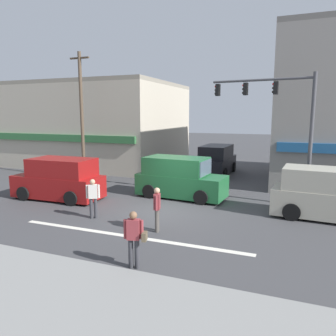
{
  "coord_description": "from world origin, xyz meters",
  "views": [
    {
      "loc": [
        5.44,
        -13.38,
        4.33
      ],
      "look_at": [
        -0.59,
        2.0,
        1.6
      ],
      "focal_mm": 35.0,
      "sensor_mm": 36.0,
      "label": 1
    }
  ],
  "objects_px": {
    "utility_pole_near_left": "(82,115)",
    "van_approaching_near": "(329,195)",
    "pedestrian_mid_crossing": "(157,207)",
    "pedestrian_far_side": "(93,196)",
    "van_crossing_leftbound": "(180,178)",
    "pedestrian_foreground_with_bag": "(134,236)",
    "van_crossing_rightbound": "(217,160)",
    "van_crossing_center": "(60,180)",
    "traffic_light_mast": "(283,115)"
  },
  "relations": [
    {
      "from": "van_approaching_near",
      "to": "pedestrian_foreground_with_bag",
      "type": "height_order",
      "value": "van_approaching_near"
    },
    {
      "from": "traffic_light_mast",
      "to": "van_crossing_rightbound",
      "type": "height_order",
      "value": "traffic_light_mast"
    },
    {
      "from": "utility_pole_near_left",
      "to": "pedestrian_mid_crossing",
      "type": "relative_size",
      "value": 4.93
    },
    {
      "from": "pedestrian_foreground_with_bag",
      "to": "pedestrian_far_side",
      "type": "height_order",
      "value": "same"
    },
    {
      "from": "van_crossing_center",
      "to": "pedestrian_far_side",
      "type": "height_order",
      "value": "van_crossing_center"
    },
    {
      "from": "pedestrian_far_side",
      "to": "van_crossing_rightbound",
      "type": "bearing_deg",
      "value": 78.3
    },
    {
      "from": "van_crossing_rightbound",
      "to": "pedestrian_far_side",
      "type": "bearing_deg",
      "value": -101.7
    },
    {
      "from": "utility_pole_near_left",
      "to": "van_crossing_leftbound",
      "type": "height_order",
      "value": "utility_pole_near_left"
    },
    {
      "from": "traffic_light_mast",
      "to": "van_crossing_leftbound",
      "type": "distance_m",
      "value": 5.95
    },
    {
      "from": "utility_pole_near_left",
      "to": "van_crossing_center",
      "type": "relative_size",
      "value": 1.77
    },
    {
      "from": "traffic_light_mast",
      "to": "pedestrian_foreground_with_bag",
      "type": "xyz_separation_m",
      "value": [
        -3.39,
        -8.82,
        -3.35
      ]
    },
    {
      "from": "van_crossing_center",
      "to": "pedestrian_foreground_with_bag",
      "type": "height_order",
      "value": "van_crossing_center"
    },
    {
      "from": "pedestrian_foreground_with_bag",
      "to": "utility_pole_near_left",
      "type": "bearing_deg",
      "value": 131.41
    },
    {
      "from": "van_crossing_rightbound",
      "to": "utility_pole_near_left",
      "type": "bearing_deg",
      "value": -146.76
    },
    {
      "from": "van_approaching_near",
      "to": "pedestrian_far_side",
      "type": "relative_size",
      "value": 2.83
    },
    {
      "from": "van_crossing_leftbound",
      "to": "pedestrian_mid_crossing",
      "type": "xyz_separation_m",
      "value": [
        0.92,
        -5.15,
        -0.06
      ]
    },
    {
      "from": "traffic_light_mast",
      "to": "van_crossing_leftbound",
      "type": "relative_size",
      "value": 1.31
    },
    {
      "from": "traffic_light_mast",
      "to": "van_crossing_leftbound",
      "type": "bearing_deg",
      "value": -171.63
    },
    {
      "from": "van_crossing_center",
      "to": "van_crossing_leftbound",
      "type": "bearing_deg",
      "value": 24.84
    },
    {
      "from": "van_approaching_near",
      "to": "pedestrian_foreground_with_bag",
      "type": "relative_size",
      "value": 2.83
    },
    {
      "from": "pedestrian_mid_crossing",
      "to": "pedestrian_foreground_with_bag",
      "type": "bearing_deg",
      "value": -78.85
    },
    {
      "from": "utility_pole_near_left",
      "to": "van_approaching_near",
      "type": "relative_size",
      "value": 1.74
    },
    {
      "from": "van_crossing_leftbound",
      "to": "utility_pole_near_left",
      "type": "bearing_deg",
      "value": 164.02
    },
    {
      "from": "van_crossing_center",
      "to": "pedestrian_foreground_with_bag",
      "type": "xyz_separation_m",
      "value": [
        7.13,
        -5.5,
        -0.05
      ]
    },
    {
      "from": "traffic_light_mast",
      "to": "pedestrian_far_side",
      "type": "relative_size",
      "value": 3.71
    },
    {
      "from": "pedestrian_far_side",
      "to": "van_approaching_near",
      "type": "bearing_deg",
      "value": 21.08
    },
    {
      "from": "van_crossing_rightbound",
      "to": "van_crossing_center",
      "type": "height_order",
      "value": "same"
    },
    {
      "from": "traffic_light_mast",
      "to": "van_crossing_center",
      "type": "bearing_deg",
      "value": -162.47
    },
    {
      "from": "van_crossing_leftbound",
      "to": "van_approaching_near",
      "type": "xyz_separation_m",
      "value": [
        6.95,
        -1.16,
        0.0
      ]
    },
    {
      "from": "traffic_light_mast",
      "to": "pedestrian_foreground_with_bag",
      "type": "height_order",
      "value": "traffic_light_mast"
    },
    {
      "from": "utility_pole_near_left",
      "to": "traffic_light_mast",
      "type": "xyz_separation_m",
      "value": [
        12.44,
        -1.44,
        0.03
      ]
    },
    {
      "from": "van_crossing_center",
      "to": "pedestrian_far_side",
      "type": "bearing_deg",
      "value": -31.17
    },
    {
      "from": "van_approaching_near",
      "to": "pedestrian_mid_crossing",
      "type": "relative_size",
      "value": 2.83
    },
    {
      "from": "pedestrian_foreground_with_bag",
      "to": "pedestrian_far_side",
      "type": "bearing_deg",
      "value": 137.16
    },
    {
      "from": "van_crossing_rightbound",
      "to": "pedestrian_mid_crossing",
      "type": "distance_m",
      "value": 12.46
    },
    {
      "from": "van_crossing_rightbound",
      "to": "pedestrian_far_side",
      "type": "xyz_separation_m",
      "value": [
        -2.48,
        -11.98,
        -0.06
      ]
    },
    {
      "from": "van_crossing_rightbound",
      "to": "van_crossing_center",
      "type": "relative_size",
      "value": 1.0
    },
    {
      "from": "van_approaching_near",
      "to": "pedestrian_mid_crossing",
      "type": "xyz_separation_m",
      "value": [
        -6.03,
        -3.99,
        -0.06
      ]
    },
    {
      "from": "van_crossing_rightbound",
      "to": "pedestrian_foreground_with_bag",
      "type": "distance_m",
      "value": 15.45
    },
    {
      "from": "pedestrian_mid_crossing",
      "to": "pedestrian_far_side",
      "type": "relative_size",
      "value": 1.0
    },
    {
      "from": "pedestrian_mid_crossing",
      "to": "utility_pole_near_left",
      "type": "bearing_deg",
      "value": 139.2
    },
    {
      "from": "utility_pole_near_left",
      "to": "van_approaching_near",
      "type": "bearing_deg",
      "value": -12.89
    },
    {
      "from": "pedestrian_far_side",
      "to": "traffic_light_mast",
      "type": "bearing_deg",
      "value": 37.33
    },
    {
      "from": "van_crossing_rightbound",
      "to": "pedestrian_foreground_with_bag",
      "type": "relative_size",
      "value": 2.78
    },
    {
      "from": "van_crossing_leftbound",
      "to": "pedestrian_far_side",
      "type": "bearing_deg",
      "value": -115.02
    },
    {
      "from": "van_crossing_leftbound",
      "to": "van_crossing_rightbound",
      "type": "height_order",
      "value": "same"
    },
    {
      "from": "van_approaching_near",
      "to": "pedestrian_far_side",
      "type": "xyz_separation_m",
      "value": [
        -9.14,
        -3.52,
        -0.06
      ]
    },
    {
      "from": "van_crossing_leftbound",
      "to": "van_crossing_center",
      "type": "height_order",
      "value": "same"
    },
    {
      "from": "van_crossing_leftbound",
      "to": "pedestrian_foreground_with_bag",
      "type": "relative_size",
      "value": 2.83
    },
    {
      "from": "van_crossing_center",
      "to": "utility_pole_near_left",
      "type": "bearing_deg",
      "value": 112.0
    }
  ]
}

